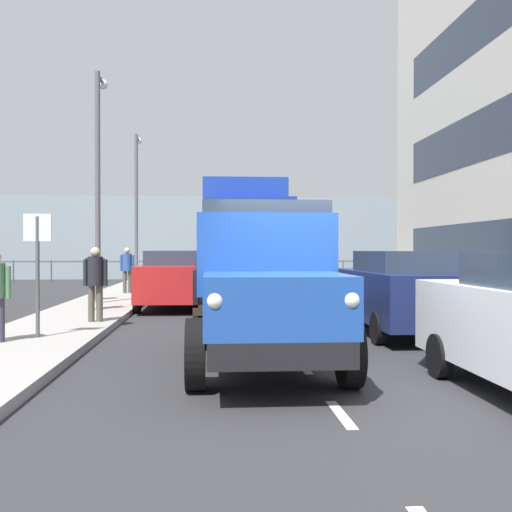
{
  "coord_description": "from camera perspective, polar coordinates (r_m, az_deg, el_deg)",
  "views": [
    {
      "loc": [
        1.36,
        7.36,
        1.74
      ],
      "look_at": [
        0.25,
        -7.69,
        1.59
      ],
      "focal_mm": 42.37,
      "sensor_mm": 36.0,
      "label": 1
    }
  ],
  "objects": [
    {
      "name": "ground_plane",
      "position": [
        16.66,
        0.48,
        -5.43
      ],
      "size": [
        80.0,
        80.0,
        0.0
      ],
      "primitive_type": "plane",
      "color": "#2D2D30"
    },
    {
      "name": "sidewalk_left",
      "position": [
        17.65,
        15.74,
        -4.87
      ],
      "size": [
        2.3,
        34.83,
        0.15
      ],
      "primitive_type": "cube",
      "color": "#9E9993",
      "rests_on": "ground_plane"
    },
    {
      "name": "sidewalk_right",
      "position": [
        16.92,
        -15.46,
        -5.1
      ],
      "size": [
        2.3,
        34.83,
        0.15
      ],
      "primitive_type": "cube",
      "color": "#9E9993",
      "rests_on": "ground_plane"
    },
    {
      "name": "road_centreline_markings",
      "position": [
        15.85,
        0.73,
        -5.72
      ],
      "size": [
        0.12,
        30.22,
        0.01
      ],
      "color": "silver",
      "rests_on": "ground_plane"
    },
    {
      "name": "sea_horizon",
      "position": [
        36.96,
        -2.13,
        1.74
      ],
      "size": [
        80.0,
        0.8,
        5.0
      ],
      "primitive_type": "cube",
      "color": "#84939E",
      "rests_on": "ground_plane"
    },
    {
      "name": "seawall_railing",
      "position": [
        33.36,
        -1.9,
        -0.86
      ],
      "size": [
        28.08,
        0.08,
        1.2
      ],
      "color": "#4C5156",
      "rests_on": "ground_plane"
    },
    {
      "name": "truck_vintage_blue",
      "position": [
        8.82,
        0.77,
        -3.07
      ],
      "size": [
        2.17,
        5.64,
        2.43
      ],
      "color": "black",
      "rests_on": "ground_plane"
    },
    {
      "name": "lorry_cargo_blue",
      "position": [
        19.38,
        -1.28,
        1.55
      ],
      "size": [
        2.58,
        8.2,
        3.87
      ],
      "color": "#193899",
      "rests_on": "ground_plane"
    },
    {
      "name": "car_navy_kerbside_1",
      "position": [
        12.88,
        13.45,
        -3.2
      ],
      "size": [
        1.88,
        4.58,
        1.72
      ],
      "color": "navy",
      "rests_on": "ground_plane"
    },
    {
      "name": "car_red_oppositeside_0",
      "position": [
        18.19,
        -7.96,
        -2.1
      ],
      "size": [
        1.88,
        4.52,
        1.72
      ],
      "color": "#B21E1E",
      "rests_on": "ground_plane"
    },
    {
      "name": "car_grey_oppositeside_1",
      "position": [
        24.93,
        -6.95,
        -1.38
      ],
      "size": [
        1.88,
        4.42,
        1.72
      ],
      "color": "slate",
      "rests_on": "ground_plane"
    },
    {
      "name": "pedestrian_strolling",
      "position": [
        13.85,
        -14.93,
        -2.02
      ],
      "size": [
        0.53,
        0.34,
        1.65
      ],
      "color": "#4C473D",
      "rests_on": "sidewalk_right"
    },
    {
      "name": "pedestrian_in_dark_coat",
      "position": [
        16.67,
        -14.93,
        -1.63
      ],
      "size": [
        0.53,
        0.34,
        1.63
      ],
      "color": "#383342",
      "rests_on": "sidewalk_right"
    },
    {
      "name": "pedestrian_couple_a",
      "position": [
        19.9,
        -15.1,
        -1.31
      ],
      "size": [
        0.53,
        0.34,
        1.61
      ],
      "color": "#383342",
      "rests_on": "sidewalk_right"
    },
    {
      "name": "pedestrian_couple_b",
      "position": [
        22.93,
        -12.07,
        -0.95
      ],
      "size": [
        0.53,
        0.34,
        1.68
      ],
      "color": "#4C473D",
      "rests_on": "sidewalk_right"
    },
    {
      "name": "lamp_post_promenade",
      "position": [
        19.1,
        -14.64,
        8.15
      ],
      "size": [
        0.32,
        1.14,
        6.98
      ],
      "color": "#59595B",
      "rests_on": "sidewalk_right"
    },
    {
      "name": "lamp_post_far",
      "position": [
        28.72,
        -11.21,
        5.58
      ],
      "size": [
        0.32,
        1.14,
        6.96
      ],
      "color": "#59595B",
      "rests_on": "sidewalk_right"
    },
    {
      "name": "street_sign",
      "position": [
        11.65,
        -19.93,
        0.26
      ],
      "size": [
        0.5,
        0.07,
        2.25
      ],
      "color": "#4C4C4C",
      "rests_on": "sidewalk_right"
    }
  ]
}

